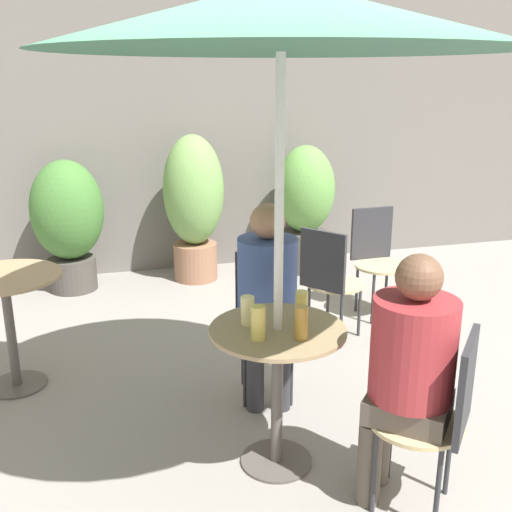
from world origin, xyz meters
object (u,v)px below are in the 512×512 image
Objects in this scene: cafe_table_near at (277,364)px; beer_glass_1 at (301,323)px; bistro_chair_2 at (329,275)px; potted_plant_1 at (194,202)px; cafe_table_far at (7,304)px; bistro_chair_0 at (440,409)px; beer_glass_2 at (301,306)px; potted_plant_0 at (68,219)px; potted_plant_2 at (305,204)px; bistro_chair_3 at (376,252)px; bistro_chair_1 at (265,311)px; umbrella at (281,17)px; seated_person_0 at (408,363)px; seated_person_1 at (267,289)px; beer_glass_0 at (258,323)px; beer_glass_3 at (248,310)px.

beer_glass_1 reaches higher than cafe_table_near.
potted_plant_1 is (-0.70, 1.71, 0.25)m from bistro_chair_2.
bistro_chair_0 reaches higher than cafe_table_far.
potted_plant_0 is (-1.20, 2.95, -0.15)m from beer_glass_2.
bistro_chair_0 is 0.69× the size of potted_plant_2.
bistro_chair_3 is at bearing -89.80° from bistro_chair_2.
potted_plant_2 is (1.07, 2.25, 0.16)m from bistro_chair_1.
beer_glass_1 is 0.13× the size of potted_plant_0.
bistro_chair_0 is 0.38× the size of umbrella.
potted_plant_2 is 0.55× the size of umbrella.
beer_glass_2 is 0.11× the size of potted_plant_1.
seated_person_0 is at bearing -63.56° from bistro_chair_1.
beer_glass_2 is at bearing -77.03° from seated_person_1.
potted_plant_0 reaches higher than cafe_table_far.
bistro_chair_3 is 1.73m from seated_person_1.
potted_plant_2 reaches higher than beer_glass_2.
beer_glass_2 is 0.07× the size of umbrella.
bistro_chair_1 reaches higher than cafe_table_far.
beer_glass_1 is at bearing -82.79° from seated_person_1.
beer_glass_2 is at bearing -110.33° from potted_plant_2.
beer_glass_0 is (-0.13, -0.09, 0.27)m from cafe_table_near.
beer_glass_1 is 0.13× the size of potted_plant_2.
bistro_chair_0 and bistro_chair_2 have the same top height.
bistro_chair_3 is at bearing 51.36° from cafe_table_near.
potted_plant_1 reaches higher than seated_person_0.
potted_plant_1 is at bearing 50.42° from cafe_table_far.
potted_plant_1 reaches higher than potted_plant_2.
potted_plant_0 is at bearing 150.69° from bistro_chair_3.
beer_glass_2 is at bearing 25.51° from cafe_table_near.
seated_person_0 is 8.58× the size of beer_glass_3.
bistro_chair_0 is 1.00× the size of bistro_chair_2.
beer_glass_0 reaches higher than cafe_table_near.
cafe_table_far is 4.62× the size of beer_glass_0.
bistro_chair_1 is 0.97m from beer_glass_0.
beer_glass_1 is 0.31m from beer_glass_3.
beer_glass_0 reaches higher than beer_glass_2.
cafe_table_near is 3.20m from potted_plant_0.
potted_plant_0 is 0.53× the size of umbrella.
beer_glass_1 reaches higher than bistro_chair_3.
potted_plant_0 is (-1.65, 3.55, 0.15)m from bistro_chair_0.
beer_glass_0 is (-0.71, 0.43, 0.31)m from bistro_chair_0.
seated_person_0 is 8.05× the size of beer_glass_2.
beer_glass_2 is (0.01, -0.56, 0.11)m from seated_person_1.
seated_person_0 is 1.59m from umbrella.
beer_glass_2 is 0.27m from beer_glass_3.
bistro_chair_2 is 1.00× the size of bistro_chair_3.
potted_plant_0 is at bearing 109.32° from cafe_table_near.
cafe_table_near is 4.62× the size of beer_glass_0.
beer_glass_3 is (-0.26, -0.53, 0.10)m from seated_person_1.
cafe_table_far is 0.86× the size of bistro_chair_0.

